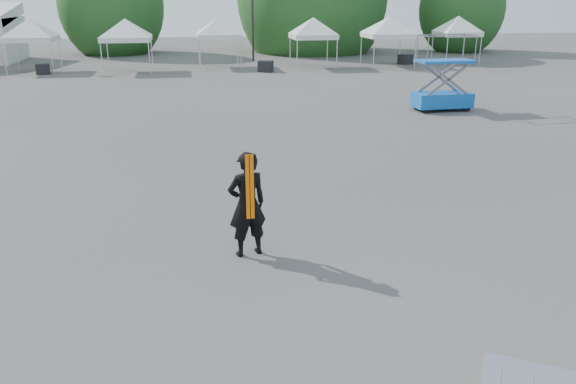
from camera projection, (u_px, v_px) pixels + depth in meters
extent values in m
plane|color=#474442|center=(281.00, 219.00, 12.43)|extent=(120.00, 120.00, 0.00)
cylinder|color=#382314|center=(115.00, 40.00, 47.98)|extent=(0.36, 0.36, 2.27)
ellipsoid|color=#1C551F|center=(111.00, 5.00, 47.05)|extent=(4.16, 4.16, 4.78)
cylinder|color=#382314|center=(312.00, 35.00, 49.69)|extent=(0.36, 0.36, 2.80)
cylinder|color=#382314|center=(459.00, 39.00, 50.03)|extent=(0.36, 0.36, 2.10)
ellipsoid|color=#1C551F|center=(462.00, 9.00, 49.18)|extent=(3.84, 3.84, 4.42)
cylinder|color=silver|center=(5.00, 59.00, 34.88)|extent=(0.06, 0.06, 2.00)
cylinder|color=silver|center=(52.00, 58.00, 35.33)|extent=(0.06, 0.06, 2.00)
cylinder|color=silver|center=(17.00, 54.00, 37.47)|extent=(0.06, 0.06, 2.00)
cylinder|color=silver|center=(61.00, 54.00, 37.91)|extent=(0.06, 0.06, 2.00)
cube|color=silver|center=(31.00, 39.00, 36.04)|extent=(2.97, 2.97, 0.30)
pyramid|color=silver|center=(28.00, 18.00, 35.63)|extent=(4.21, 4.21, 1.10)
cylinder|color=silver|center=(102.00, 59.00, 34.81)|extent=(0.06, 0.06, 2.00)
cylinder|color=silver|center=(149.00, 58.00, 35.27)|extent=(0.06, 0.06, 2.00)
cylinder|color=silver|center=(108.00, 54.00, 37.50)|extent=(0.06, 0.06, 2.00)
cylinder|color=silver|center=(152.00, 54.00, 37.96)|extent=(0.06, 0.06, 2.00)
cube|color=silver|center=(126.00, 39.00, 36.03)|extent=(3.09, 3.09, 0.30)
pyramid|color=silver|center=(124.00, 19.00, 35.62)|extent=(4.37, 4.37, 1.10)
cylinder|color=silver|center=(200.00, 55.00, 37.31)|extent=(0.06, 0.06, 2.00)
cylinder|color=silver|center=(241.00, 54.00, 37.75)|extent=(0.06, 0.06, 2.00)
cylinder|color=silver|center=(199.00, 51.00, 39.86)|extent=(0.06, 0.06, 2.00)
cylinder|color=silver|center=(238.00, 50.00, 40.31)|extent=(0.06, 0.06, 2.00)
cube|color=silver|center=(219.00, 36.00, 38.45)|extent=(2.94, 2.94, 0.30)
pyramid|color=silver|center=(218.00, 17.00, 38.04)|extent=(4.16, 4.16, 1.10)
cylinder|color=silver|center=(297.00, 55.00, 37.04)|extent=(0.06, 0.06, 2.00)
cylinder|color=silver|center=(337.00, 54.00, 37.48)|extent=(0.06, 0.06, 2.00)
cylinder|color=silver|center=(290.00, 51.00, 39.56)|extent=(0.06, 0.06, 2.00)
cylinder|color=silver|center=(327.00, 51.00, 40.00)|extent=(0.06, 0.06, 2.00)
cube|color=silver|center=(313.00, 36.00, 38.16)|extent=(2.91, 2.91, 0.30)
pyramid|color=silver|center=(313.00, 17.00, 37.75)|extent=(4.11, 4.11, 1.10)
cylinder|color=silver|center=(374.00, 54.00, 37.92)|extent=(0.06, 0.06, 2.00)
cylinder|color=silver|center=(415.00, 53.00, 38.40)|extent=(0.06, 0.06, 2.00)
cylinder|color=silver|center=(361.00, 50.00, 40.68)|extent=(0.06, 0.06, 2.00)
cylinder|color=silver|center=(400.00, 49.00, 41.15)|extent=(0.06, 0.06, 2.00)
cube|color=silver|center=(388.00, 35.00, 39.18)|extent=(3.17, 3.17, 0.30)
pyramid|color=silver|center=(389.00, 17.00, 38.77)|extent=(4.48, 4.48, 1.10)
cylinder|color=silver|center=(447.00, 51.00, 39.78)|extent=(0.06, 0.06, 2.00)
cylinder|color=silver|center=(480.00, 50.00, 40.19)|extent=(0.06, 0.06, 2.00)
cylinder|color=silver|center=(432.00, 48.00, 42.15)|extent=(0.06, 0.06, 2.00)
cylinder|color=silver|center=(464.00, 47.00, 42.56)|extent=(0.06, 0.06, 2.00)
cube|color=silver|center=(457.00, 34.00, 40.81)|extent=(2.75, 2.75, 0.30)
pyramid|color=silver|center=(459.00, 16.00, 40.40)|extent=(3.89, 3.89, 1.10)
imported|color=black|center=(247.00, 204.00, 10.41)|extent=(0.84, 0.67, 2.03)
cube|color=#FF6905|center=(248.00, 187.00, 10.09)|extent=(0.16, 0.03, 1.22)
cube|color=#0C51A7|center=(442.00, 100.00, 24.16)|extent=(2.48, 1.31, 0.61)
cube|color=#0C51A7|center=(445.00, 61.00, 23.62)|extent=(2.38, 1.26, 0.10)
cylinder|color=black|center=(426.00, 109.00, 23.60)|extent=(0.37, 0.17, 0.37)
cylinder|color=black|center=(466.00, 107.00, 23.96)|extent=(0.37, 0.17, 0.37)
cylinder|color=black|center=(416.00, 105.00, 24.54)|extent=(0.37, 0.17, 0.37)
cylinder|color=black|center=(455.00, 103.00, 24.90)|extent=(0.37, 0.17, 0.37)
cube|color=black|center=(43.00, 69.00, 35.36)|extent=(0.91, 0.76, 0.63)
cube|color=black|center=(266.00, 66.00, 36.51)|extent=(1.11, 0.99, 0.72)
cube|color=black|center=(405.00, 59.00, 40.60)|extent=(1.10, 1.00, 0.70)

